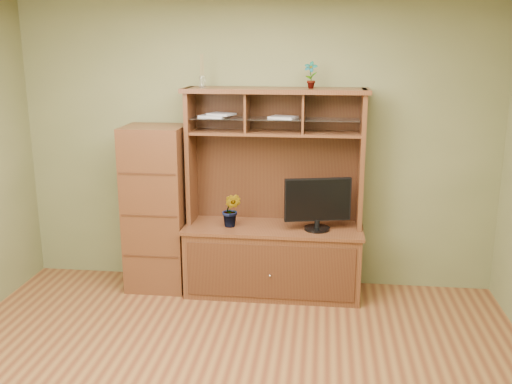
# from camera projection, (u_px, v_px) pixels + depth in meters

# --- Properties ---
(room) EXTENTS (4.54, 4.04, 2.74)m
(room) POSITION_uv_depth(u_px,v_px,m) (217.00, 201.00, 3.46)
(room) COLOR brown
(room) RESTS_ON ground
(media_hutch) EXTENTS (1.66, 0.61, 1.90)m
(media_hutch) POSITION_uv_depth(u_px,v_px,m) (273.00, 238.00, 5.31)
(media_hutch) COLOR #482714
(media_hutch) RESTS_ON room
(monitor) EXTENTS (0.60, 0.23, 0.48)m
(monitor) POSITION_uv_depth(u_px,v_px,m) (318.00, 203.00, 5.09)
(monitor) COLOR black
(monitor) RESTS_ON media_hutch
(orchid_plant) EXTENTS (0.20, 0.18, 0.32)m
(orchid_plant) POSITION_uv_depth(u_px,v_px,m) (231.00, 210.00, 5.20)
(orchid_plant) COLOR #21511B
(orchid_plant) RESTS_ON media_hutch
(top_plant) EXTENTS (0.14, 0.11, 0.23)m
(top_plant) POSITION_uv_depth(u_px,v_px,m) (311.00, 75.00, 4.98)
(top_plant) COLOR #426D26
(top_plant) RESTS_ON media_hutch
(reed_diffuser) EXTENTS (0.06, 0.06, 0.29)m
(reed_diffuser) POSITION_uv_depth(u_px,v_px,m) (202.00, 75.00, 5.09)
(reed_diffuser) COLOR silver
(reed_diffuser) RESTS_ON media_hutch
(magazines) EXTENTS (0.91, 0.24, 0.04)m
(magazines) POSITION_uv_depth(u_px,v_px,m) (239.00, 116.00, 5.14)
(magazines) COLOR silver
(magazines) RESTS_ON media_hutch
(side_cabinet) EXTENTS (0.56, 0.51, 1.56)m
(side_cabinet) POSITION_uv_depth(u_px,v_px,m) (157.00, 208.00, 5.37)
(side_cabinet) COLOR #482714
(side_cabinet) RESTS_ON room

